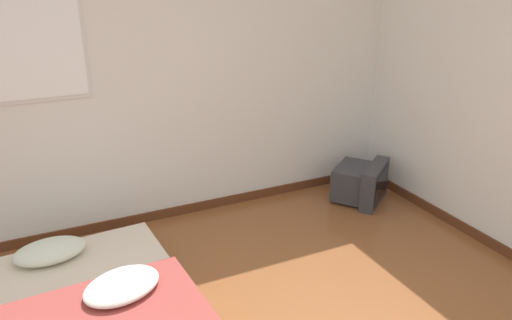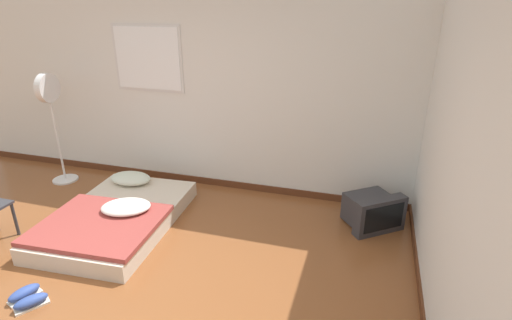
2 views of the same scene
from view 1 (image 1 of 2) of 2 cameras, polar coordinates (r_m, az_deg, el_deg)
The scene contains 3 objects.
wall_back at distance 4.40m, azimuth -13.82°, elevation 8.30°, with size 7.46×0.08×2.60m.
mattress_bed at distance 3.60m, azimuth -17.36°, elevation -15.88°, with size 1.29×1.86×0.33m.
crt_tv at distance 5.16m, azimuth 11.95°, elevation -2.51°, with size 0.70×0.68×0.40m.
Camera 1 is at (-0.86, -1.64, 2.26)m, focal length 35.00 mm.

